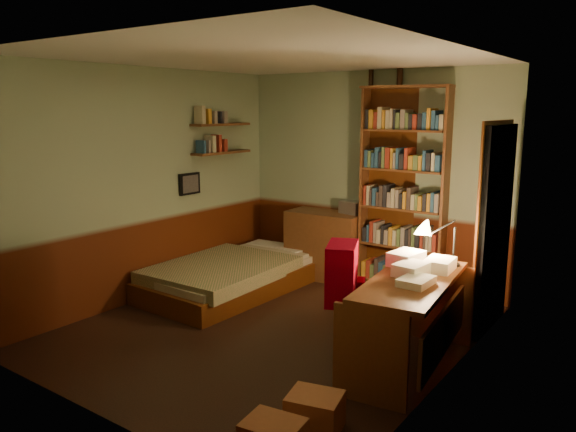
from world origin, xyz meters
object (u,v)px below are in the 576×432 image
Objects in this scene: office_chair at (364,295)px; bed at (233,264)px; bookshelf at (403,191)px; dresser at (325,245)px; mini_stereo at (353,207)px; desk_lamp at (455,233)px; cardboard_box_b at (315,412)px; desk at (410,324)px.

bed is at bearing 137.21° from office_chair.
bookshelf is at bearing 37.38° from bed.
dresser is 0.40× the size of bookshelf.
mini_stereo is 0.48× the size of desk_lamp.
office_chair is at bearing -153.84° from desk_lamp.
bookshelf is 6.76× the size of cardboard_box_b.
cardboard_box_b is (1.48, -3.14, -0.81)m from mini_stereo.
desk_lamp is at bearing 81.23° from cardboard_box_b.
cardboard_box_b is (0.28, -1.21, -0.44)m from office_chair.
office_chair is at bearing 102.89° from cardboard_box_b.
office_chair is (1.20, -1.93, -0.37)m from mini_stereo.
desk is 1.26m from cardboard_box_b.
bookshelf is at bearing 9.52° from mini_stereo.
dresser is 2.36m from office_chair.
desk_lamp is (0.14, 0.58, 0.69)m from desk.
mini_stereo is 0.12× the size of bookshelf.
office_chair is (-0.42, -0.02, 0.18)m from desk.
bed is 3.10m from cardboard_box_b.
office_chair is at bearing 175.45° from desk.
bookshelf is at bearing 1.82° from dresser.
desk_lamp is at bearing 23.17° from office_chair.
desk is (1.62, -1.91, -0.54)m from mini_stereo.
cardboard_box_b is (2.41, -1.93, -0.20)m from bed.
bed is 1.49× the size of desk.
desk is 4.10× the size of cardboard_box_b.
bed is at bearing -151.33° from bookshelf.
bookshelf is 1.65× the size of desk.
mini_stereo is 0.74m from bookshelf.
desk_lamp reaches higher than office_chair.
desk_lamp reaches higher than mini_stereo.
bookshelf reaches higher than mini_stereo.
desk_lamp is 1.67× the size of cardboard_box_b.
desk_lamp reaches higher than cardboard_box_b.
office_chair is (1.52, -1.81, 0.14)m from dresser.
cardboard_box_b is at bearing -37.12° from bed.
mini_stereo is at bearing 53.89° from bed.
desk is at bearing -36.90° from mini_stereo.
desk is at bearing -21.45° from office_chair.
mini_stereo is 3.56m from cardboard_box_b.
bookshelf reaches higher than bed.
dresser is 2.49m from desk_lamp.
bed is at bearing 141.27° from cardboard_box_b.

